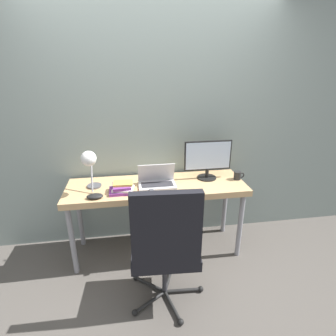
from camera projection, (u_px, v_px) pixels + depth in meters
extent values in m
plane|color=#514C47|center=(161.00, 267.00, 2.61)|extent=(12.00, 12.00, 0.00)
cube|color=gray|center=(152.00, 125.00, 2.71)|extent=(8.00, 0.05, 2.60)
cube|color=tan|center=(157.00, 187.00, 2.60)|extent=(1.76, 0.56, 0.06)
cylinder|color=gray|center=(72.00, 241.00, 2.42)|extent=(0.05, 0.05, 0.72)
cylinder|color=gray|center=(240.00, 226.00, 2.66)|extent=(0.05, 0.05, 0.72)
cylinder|color=gray|center=(80.00, 216.00, 2.83)|extent=(0.05, 0.05, 0.72)
cylinder|color=gray|center=(225.00, 205.00, 3.06)|extent=(0.05, 0.05, 0.72)
cube|color=silver|center=(158.00, 185.00, 2.55)|extent=(0.36, 0.21, 0.02)
cube|color=#2D2D33|center=(158.00, 184.00, 2.55)|extent=(0.31, 0.13, 0.00)
cube|color=silver|center=(157.00, 173.00, 2.57)|extent=(0.36, 0.09, 0.20)
cube|color=navy|center=(157.00, 173.00, 2.57)|extent=(0.32, 0.07, 0.17)
cylinder|color=black|center=(207.00, 177.00, 2.74)|extent=(0.20, 0.20, 0.01)
cylinder|color=black|center=(207.00, 173.00, 2.72)|extent=(0.04, 0.04, 0.10)
cube|color=black|center=(208.00, 155.00, 2.65)|extent=(0.48, 0.02, 0.30)
cube|color=silver|center=(208.00, 156.00, 2.64)|extent=(0.46, 0.00, 0.28)
cylinder|color=#4C4C51|center=(94.00, 186.00, 2.54)|extent=(0.14, 0.14, 0.02)
cylinder|color=#99999E|center=(92.00, 173.00, 2.41)|extent=(0.02, 0.17, 0.33)
sphere|color=white|center=(89.00, 159.00, 2.28)|extent=(0.14, 0.14, 0.14)
sphere|color=black|center=(201.00, 289.00, 2.32)|extent=(0.05, 0.05, 0.05)
cylinder|color=black|center=(183.00, 290.00, 2.31)|extent=(0.32, 0.05, 0.03)
sphere|color=black|center=(172.00, 266.00, 2.58)|extent=(0.05, 0.05, 0.05)
cylinder|color=black|center=(169.00, 278.00, 2.44)|extent=(0.14, 0.31, 0.03)
sphere|color=black|center=(136.00, 278.00, 2.45)|extent=(0.05, 0.05, 0.05)
cylinder|color=black|center=(150.00, 284.00, 2.37)|extent=(0.26, 0.22, 0.03)
sphere|color=black|center=(135.00, 313.00, 2.10)|extent=(0.05, 0.05, 0.05)
cylinder|color=black|center=(151.00, 302.00, 2.20)|extent=(0.28, 0.19, 0.03)
sphere|color=black|center=(181.00, 322.00, 2.02)|extent=(0.05, 0.05, 0.05)
cylinder|color=black|center=(172.00, 306.00, 2.16)|extent=(0.11, 0.32, 0.03)
cylinder|color=#2D2D33|center=(165.00, 273.00, 2.22)|extent=(0.04, 0.04, 0.38)
cube|color=black|center=(165.00, 250.00, 2.13)|extent=(0.56, 0.47, 0.09)
cube|color=black|center=(166.00, 229.00, 1.84)|extent=(0.51, 0.10, 0.57)
cube|color=#753384|center=(121.00, 191.00, 2.43)|extent=(0.22, 0.18, 0.03)
cube|color=silver|center=(123.00, 189.00, 2.41)|extent=(0.21, 0.18, 0.02)
cube|color=#753384|center=(122.00, 186.00, 2.42)|extent=(0.17, 0.18, 0.02)
cube|color=gold|center=(123.00, 183.00, 2.42)|extent=(0.18, 0.13, 0.02)
cube|color=#4C4C51|center=(154.00, 194.00, 2.38)|extent=(0.09, 0.18, 0.02)
cylinder|color=black|center=(237.00, 175.00, 2.69)|extent=(0.07, 0.07, 0.08)
torus|color=black|center=(242.00, 175.00, 2.70)|extent=(0.06, 0.01, 0.06)
ellipsoid|color=black|center=(95.00, 196.00, 2.31)|extent=(0.14, 0.10, 0.04)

